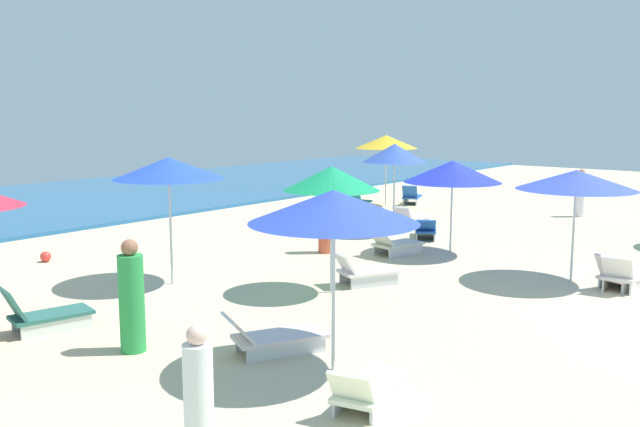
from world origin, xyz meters
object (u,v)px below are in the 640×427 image
Objects in this scene: umbrella_3 at (453,172)px; lounge_chair_8_0 at (624,276)px; lounge_chair_2_1 at (412,197)px; lounge_chair_4_0 at (44,315)px; beach_ball_0 at (46,257)px; lounge_chair_1_1 at (426,230)px; lounge_chair_0_0 at (364,272)px; beachgoer_0 at (326,223)px; umbrella_1 at (395,153)px; umbrella_2 at (386,142)px; lounge_chair_6_1 at (368,388)px; umbrella_8 at (576,180)px; lounge_chair_8_1 at (622,275)px; umbrella_5 at (169,168)px; beachgoer_4 at (581,195)px; beachgoer_2 at (199,408)px; lounge_chair_1_0 at (411,219)px; beachgoer_1 at (132,300)px; umbrella_0 at (331,178)px; umbrella_6 at (334,207)px; lounge_chair_2_0 at (357,202)px; lounge_chair_3_0 at (395,244)px; lounge_chair_6_0 at (273,337)px.

lounge_chair_8_0 is (-0.80, -4.40, -1.83)m from umbrella_3.
lounge_chair_4_0 reaches higher than lounge_chair_2_1.
beach_ball_0 is (2.78, 4.85, -0.15)m from lounge_chair_4_0.
lounge_chair_8_0 is at bearing 129.37° from lounge_chair_1_1.
beachgoer_0 is at bearing -9.41° from lounge_chair_0_0.
umbrella_2 reaches higher than umbrella_1.
lounge_chair_6_1 is 0.63× the size of umbrella_8.
lounge_chair_8_0 reaches higher than lounge_chair_6_1.
umbrella_5 is at bearing 32.02° from lounge_chair_8_1.
umbrella_1 is 7.61m from beachgoer_4.
lounge_chair_1_0 is at bearing -60.96° from beachgoer_2.
lounge_chair_0_0 is at bearing 95.13° from lounge_chair_2_1.
beachgoer_4 is at bearing -49.47° from lounge_chair_8_0.
beachgoer_0 is at bearing 90.70° from lounge_chair_1_0.
lounge_chair_6_1 is 0.89× the size of beachgoer_1.
umbrella_5 is at bearing -81.32° from beachgoer_4.
umbrella_0 is 4.14m from umbrella_6.
beachgoer_1 reaches higher than lounge_chair_2_0.
lounge_chair_3_0 is 0.57× the size of umbrella_5.
umbrella_3 is at bearing 74.10° from umbrella_8.
umbrella_8 reaches higher than lounge_chair_8_1.
umbrella_2 is 16.79m from beachgoer_1.
umbrella_8 is 1.53× the size of beachgoer_2.
lounge_chair_6_1 is 17.25m from beachgoer_4.
umbrella_1 is 0.99× the size of umbrella_2.
umbrella_1 is 6.85m from lounge_chair_2_1.
umbrella_0 is 1.53× the size of beachgoer_0.
umbrella_6 is 9.99× the size of beach_ball_0.
lounge_chair_6_1 is at bearing 134.93° from lounge_chair_3_0.
lounge_chair_1_0 reaches higher than lounge_chair_1_1.
beachgoer_4 is at bearing -71.40° from lounge_chair_8_1.
umbrella_0 is 7.68m from beach_ball_0.
beachgoer_2 is (-1.84, -3.59, -0.05)m from beachgoer_1.
umbrella_6 is at bearing -151.66° from umbrella_1.
lounge_chair_6_0 reaches higher than lounge_chair_6_1.
lounge_chair_6_0 is (-8.10, -1.36, -1.85)m from umbrella_3.
umbrella_5 is 15.16m from beachgoer_4.
lounge_chair_6_1 is at bearing -157.72° from lounge_chair_4_0.
beachgoer_1 is (-8.57, 4.74, 0.54)m from lounge_chair_8_0.
beach_ball_0 is at bearing 51.08° from lounge_chair_0_0.
lounge_chair_0_0 is at bearing -46.01° from lounge_chair_6_0.
umbrella_0 reaches higher than beachgoer_0.
umbrella_8 is at bearing -50.20° from beachgoer_4.
umbrella_8 reaches higher than lounge_chair_2_0.
lounge_chair_1_0 is at bearing -23.79° from beach_ball_0.
lounge_chair_2_0 is at bearing 33.10° from umbrella_0.
beachgoer_4 reaches higher than lounge_chair_2_0.
umbrella_6 is (-9.60, -5.18, -0.05)m from umbrella_1.
umbrella_2 reaches higher than umbrella_5.
beachgoer_2 is at bearing 179.30° from umbrella_8.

